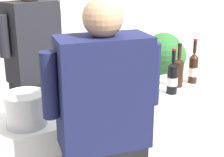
{
  "coord_description": "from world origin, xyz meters",
  "views": [
    {
      "loc": [
        -1.02,
        -1.92,
        1.82
      ],
      "look_at": [
        0.07,
        0.0,
        1.08
      ],
      "focal_mm": 53.84,
      "sensor_mm": 36.0,
      "label": 1
    }
  ],
  "objects_px": {
    "wine_bottle_4": "(193,68)",
    "potted_shrub": "(161,66)",
    "ice_bucket": "(26,109)",
    "wine_bottle_0": "(110,76)",
    "wine_bottle_1": "(79,92)",
    "wine_bottle_2": "(172,78)",
    "wine_glass": "(116,87)",
    "wine_bottle_5": "(98,91)",
    "person_server": "(36,89)",
    "wine_bottle_3": "(178,71)"
  },
  "relations": [
    {
      "from": "wine_bottle_1",
      "to": "person_server",
      "type": "xyz_separation_m",
      "value": [
        -0.07,
        0.71,
        -0.19
      ]
    },
    {
      "from": "wine_bottle_0",
      "to": "potted_shrub",
      "type": "bearing_deg",
      "value": 37.33
    },
    {
      "from": "wine_bottle_5",
      "to": "wine_glass",
      "type": "relative_size",
      "value": 1.74
    },
    {
      "from": "wine_bottle_0",
      "to": "wine_bottle_4",
      "type": "height_order",
      "value": "wine_bottle_4"
    },
    {
      "from": "wine_bottle_2",
      "to": "wine_glass",
      "type": "height_order",
      "value": "wine_bottle_2"
    },
    {
      "from": "wine_bottle_4",
      "to": "potted_shrub",
      "type": "height_order",
      "value": "wine_bottle_4"
    },
    {
      "from": "wine_bottle_4",
      "to": "potted_shrub",
      "type": "xyz_separation_m",
      "value": [
        0.48,
        1.03,
        -0.31
      ]
    },
    {
      "from": "wine_bottle_0",
      "to": "wine_bottle_3",
      "type": "height_order",
      "value": "same"
    },
    {
      "from": "wine_bottle_2",
      "to": "wine_glass",
      "type": "distance_m",
      "value": 0.48
    },
    {
      "from": "wine_bottle_4",
      "to": "wine_bottle_3",
      "type": "bearing_deg",
      "value": -176.86
    },
    {
      "from": "wine_bottle_1",
      "to": "ice_bucket",
      "type": "bearing_deg",
      "value": -172.71
    },
    {
      "from": "wine_bottle_3",
      "to": "wine_bottle_4",
      "type": "xyz_separation_m",
      "value": [
        0.16,
        0.01,
        -0.0
      ]
    },
    {
      "from": "ice_bucket",
      "to": "potted_shrub",
      "type": "distance_m",
      "value": 2.19
    },
    {
      "from": "wine_bottle_1",
      "to": "wine_bottle_2",
      "type": "height_order",
      "value": "wine_bottle_2"
    },
    {
      "from": "wine_bottle_0",
      "to": "wine_bottle_3",
      "type": "xyz_separation_m",
      "value": [
        0.51,
        -0.15,
        -0.0
      ]
    },
    {
      "from": "person_server",
      "to": "wine_bottle_2",
      "type": "bearing_deg",
      "value": -44.51
    },
    {
      "from": "wine_bottle_3",
      "to": "wine_bottle_4",
      "type": "distance_m",
      "value": 0.16
    },
    {
      "from": "wine_bottle_3",
      "to": "wine_glass",
      "type": "height_order",
      "value": "wine_bottle_3"
    },
    {
      "from": "wine_bottle_5",
      "to": "wine_bottle_4",
      "type": "bearing_deg",
      "value": 5.99
    },
    {
      "from": "wine_bottle_2",
      "to": "wine_bottle_4",
      "type": "height_order",
      "value": "wine_bottle_4"
    },
    {
      "from": "wine_bottle_5",
      "to": "wine_bottle_2",
      "type": "bearing_deg",
      "value": -1.15
    },
    {
      "from": "person_server",
      "to": "wine_bottle_3",
      "type": "bearing_deg",
      "value": -36.17
    },
    {
      "from": "wine_bottle_1",
      "to": "ice_bucket",
      "type": "relative_size",
      "value": 1.26
    },
    {
      "from": "potted_shrub",
      "to": "wine_bottle_1",
      "type": "bearing_deg",
      "value": -144.27
    },
    {
      "from": "wine_bottle_3",
      "to": "ice_bucket",
      "type": "distance_m",
      "value": 1.22
    },
    {
      "from": "wine_bottle_3",
      "to": "wine_bottle_0",
      "type": "bearing_deg",
      "value": 163.39
    },
    {
      "from": "potted_shrub",
      "to": "wine_bottle_3",
      "type": "bearing_deg",
      "value": -121.81
    },
    {
      "from": "wine_glass",
      "to": "person_server",
      "type": "bearing_deg",
      "value": 111.45
    },
    {
      "from": "wine_bottle_3",
      "to": "person_server",
      "type": "xyz_separation_m",
      "value": [
        -0.92,
        0.68,
        -0.19
      ]
    },
    {
      "from": "wine_bottle_0",
      "to": "wine_bottle_2",
      "type": "height_order",
      "value": "wine_bottle_0"
    },
    {
      "from": "person_server",
      "to": "potted_shrub",
      "type": "relative_size",
      "value": 1.54
    },
    {
      "from": "person_server",
      "to": "ice_bucket",
      "type": "bearing_deg",
      "value": -110.72
    },
    {
      "from": "wine_bottle_0",
      "to": "potted_shrub",
      "type": "distance_m",
      "value": 1.49
    },
    {
      "from": "ice_bucket",
      "to": "wine_bottle_0",
      "type": "bearing_deg",
      "value": 18.81
    },
    {
      "from": "wine_bottle_4",
      "to": "wine_bottle_5",
      "type": "relative_size",
      "value": 1.02
    },
    {
      "from": "wine_bottle_5",
      "to": "wine_glass",
      "type": "height_order",
      "value": "wine_bottle_5"
    },
    {
      "from": "ice_bucket",
      "to": "wine_bottle_3",
      "type": "bearing_deg",
      "value": 3.98
    },
    {
      "from": "wine_bottle_2",
      "to": "wine_bottle_4",
      "type": "relative_size",
      "value": 0.95
    },
    {
      "from": "wine_bottle_2",
      "to": "potted_shrub",
      "type": "xyz_separation_m",
      "value": [
        0.78,
        1.13,
        -0.31
      ]
    },
    {
      "from": "wine_bottle_4",
      "to": "potted_shrub",
      "type": "bearing_deg",
      "value": 64.91
    },
    {
      "from": "wine_glass",
      "to": "wine_bottle_5",
      "type": "bearing_deg",
      "value": 171.3
    },
    {
      "from": "wine_bottle_0",
      "to": "wine_bottle_3",
      "type": "relative_size",
      "value": 1.0
    },
    {
      "from": "wine_bottle_4",
      "to": "ice_bucket",
      "type": "xyz_separation_m",
      "value": [
        -1.37,
        -0.09,
        -0.02
      ]
    },
    {
      "from": "wine_bottle_3",
      "to": "ice_bucket",
      "type": "xyz_separation_m",
      "value": [
        -1.21,
        -0.08,
        -0.02
      ]
    },
    {
      "from": "wine_bottle_4",
      "to": "wine_bottle_5",
      "type": "distance_m",
      "value": 0.91
    },
    {
      "from": "ice_bucket",
      "to": "person_server",
      "type": "relative_size",
      "value": 0.14
    },
    {
      "from": "wine_bottle_1",
      "to": "person_server",
      "type": "height_order",
      "value": "person_server"
    },
    {
      "from": "wine_bottle_1",
      "to": "wine_bottle_2",
      "type": "bearing_deg",
      "value": -4.82
    },
    {
      "from": "wine_bottle_3",
      "to": "wine_bottle_2",
      "type": "bearing_deg",
      "value": -144.43
    },
    {
      "from": "wine_bottle_3",
      "to": "person_server",
      "type": "distance_m",
      "value": 1.16
    }
  ]
}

